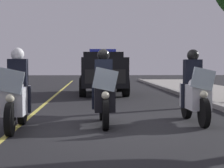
# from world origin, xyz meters

# --- Properties ---
(ground_plane) EXTENTS (80.00, 80.00, 0.00)m
(ground_plane) POSITION_xyz_m (0.00, 0.00, 0.00)
(ground_plane) COLOR black
(lane_stripe_center) EXTENTS (48.00, 0.12, 0.01)m
(lane_stripe_center) POSITION_xyz_m (0.00, -2.10, 0.00)
(lane_stripe_center) COLOR #E0D14C
(lane_stripe_center) RESTS_ON ground
(police_motorcycle_lead_left) EXTENTS (2.14, 0.57, 1.72)m
(police_motorcycle_lead_left) POSITION_xyz_m (0.26, -2.04, 0.70)
(police_motorcycle_lead_left) COLOR black
(police_motorcycle_lead_left) RESTS_ON ground
(police_motorcycle_lead_right) EXTENTS (2.14, 0.57, 1.72)m
(police_motorcycle_lead_right) POSITION_xyz_m (-0.35, -0.20, 0.70)
(police_motorcycle_lead_right) COLOR black
(police_motorcycle_lead_right) RESTS_ON ground
(police_motorcycle_trailing) EXTENTS (2.14, 0.57, 1.72)m
(police_motorcycle_trailing) POSITION_xyz_m (-0.55, 1.92, 0.70)
(police_motorcycle_trailing) COLOR black
(police_motorcycle_trailing) RESTS_ON ground
(police_suv) EXTENTS (4.94, 2.15, 2.05)m
(police_suv) POSITION_xyz_m (-9.54, -0.00, 1.07)
(police_suv) COLOR black
(police_suv) RESTS_ON ground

